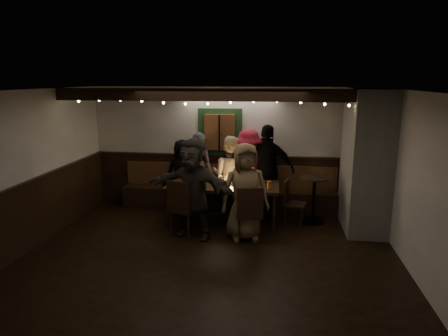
# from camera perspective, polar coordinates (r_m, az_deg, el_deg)

# --- Properties ---
(room) EXTENTS (6.02, 5.01, 2.62)m
(room) POSITION_cam_1_polar(r_m,az_deg,el_deg) (7.58, 7.81, -0.36)
(room) COLOR black
(room) RESTS_ON ground
(dining_table) EXTENTS (2.16, 0.93, 0.94)m
(dining_table) POSITION_cam_1_polar(r_m,az_deg,el_deg) (7.72, -0.22, -2.82)
(dining_table) COLOR black
(dining_table) RESTS_ON ground
(chair_near_left) EXTENTS (0.60, 0.60, 1.03)m
(chair_near_left) POSITION_cam_1_polar(r_m,az_deg,el_deg) (7.13, -6.00, -5.27)
(chair_near_left) COLOR black
(chair_near_left) RESTS_ON ground
(chair_near_right) EXTENTS (0.55, 0.55, 0.99)m
(chair_near_right) POSITION_cam_1_polar(r_m,az_deg,el_deg) (6.86, 3.58, -6.14)
(chair_near_right) COLOR black
(chair_near_right) RESTS_ON ground
(chair_end) EXTENTS (0.47, 0.47, 0.87)m
(chair_end) POSITION_cam_1_polar(r_m,az_deg,el_deg) (7.81, 9.55, -4.45)
(chair_end) COLOR black
(chair_end) RESTS_ON ground
(high_top) EXTENTS (0.57, 0.57, 0.91)m
(high_top) POSITION_cam_1_polar(r_m,az_deg,el_deg) (8.00, 12.73, -3.59)
(high_top) COLOR black
(high_top) RESTS_ON ground
(person_a) EXTENTS (0.86, 0.71, 1.51)m
(person_a) POSITION_cam_1_polar(r_m,az_deg,el_deg) (8.60, -5.88, -0.92)
(person_a) COLOR black
(person_a) RESTS_ON ground
(person_b) EXTENTS (0.71, 0.57, 1.68)m
(person_b) POSITION_cam_1_polar(r_m,az_deg,el_deg) (8.46, -3.52, -0.53)
(person_b) COLOR #2B2935
(person_b) RESTS_ON ground
(person_c) EXTENTS (0.92, 0.79, 1.63)m
(person_c) POSITION_cam_1_polar(r_m,az_deg,el_deg) (8.29, 0.84, -0.97)
(person_c) COLOR #C7B197
(person_c) RESTS_ON ground
(person_d) EXTENTS (1.28, 1.01, 1.74)m
(person_d) POSITION_cam_1_polar(r_m,az_deg,el_deg) (8.36, 3.49, -0.47)
(person_d) COLOR maroon
(person_d) RESTS_ON ground
(person_e) EXTENTS (1.13, 0.57, 1.86)m
(person_e) POSITION_cam_1_polar(r_m,az_deg,el_deg) (8.28, 6.25, -0.23)
(person_e) COLOR black
(person_e) RESTS_ON ground
(person_f) EXTENTS (1.74, 1.06, 1.79)m
(person_f) POSITION_cam_1_polar(r_m,az_deg,el_deg) (7.00, -4.40, -2.89)
(person_f) COLOR #2D2723
(person_f) RESTS_ON ground
(person_g) EXTENTS (0.96, 0.77, 1.71)m
(person_g) POSITION_cam_1_polar(r_m,az_deg,el_deg) (6.92, 2.99, -3.40)
(person_g) COLOR olive
(person_g) RESTS_ON ground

